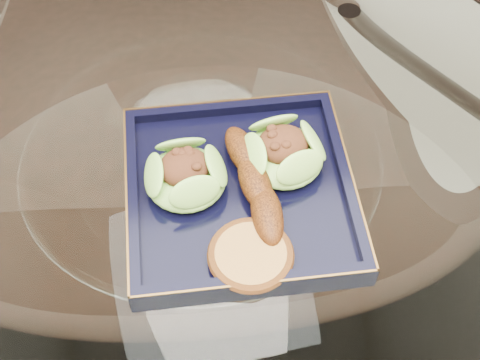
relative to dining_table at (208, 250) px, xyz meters
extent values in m
cylinder|color=white|center=(0.00, 0.00, 0.16)|extent=(1.10, 1.10, 0.01)
torus|color=black|center=(0.00, 0.00, 0.16)|extent=(1.13, 1.13, 0.02)
cylinder|color=black|center=(0.28, 0.28, -0.22)|extent=(0.04, 0.04, 0.75)
cylinder|color=black|center=(-0.28, 0.28, -0.22)|extent=(0.04, 0.04, 0.75)
cube|color=#321810|center=(0.01, 0.39, -0.11)|extent=(0.49, 0.49, 0.04)
cylinder|color=#321810|center=(-0.20, 0.23, -0.36)|extent=(0.03, 0.03, 0.47)
cylinder|color=#321810|center=(0.17, 0.18, -0.36)|extent=(0.03, 0.03, 0.47)
cylinder|color=#321810|center=(-0.15, 0.60, -0.36)|extent=(0.03, 0.03, 0.47)
cylinder|color=#321810|center=(0.22, 0.55, -0.36)|extent=(0.03, 0.03, 0.47)
cube|color=black|center=(0.04, -0.03, 0.17)|extent=(0.29, 0.29, 0.02)
ellipsoid|color=#5EA22F|center=(-0.02, -0.01, 0.20)|extent=(0.13, 0.13, 0.03)
ellipsoid|color=#639C2D|center=(0.10, -0.01, 0.20)|extent=(0.12, 0.12, 0.04)
ellipsoid|color=#642D0A|center=(0.06, -0.04, 0.20)|extent=(0.05, 0.17, 0.03)
cylinder|color=#A97438|center=(0.03, -0.13, 0.19)|extent=(0.09, 0.09, 0.02)
camera|label=1|loc=(-0.06, -0.49, 0.83)|focal=50.00mm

